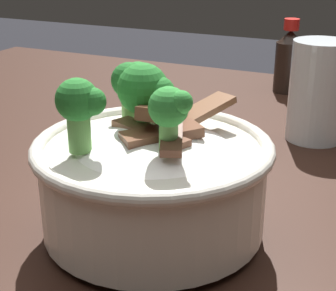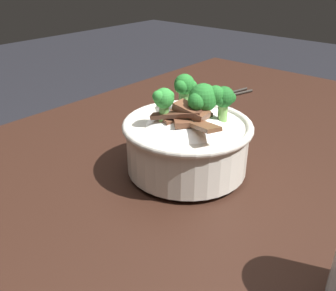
% 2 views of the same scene
% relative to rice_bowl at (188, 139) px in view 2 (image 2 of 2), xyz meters
% --- Properties ---
extents(dining_table, '(1.13, 1.02, 0.77)m').
position_rel_rice_bowl_xyz_m(dining_table, '(-0.11, 0.10, -0.17)').
color(dining_table, black).
rests_on(dining_table, ground).
extents(rice_bowl, '(0.20, 0.20, 0.15)m').
position_rel_rice_bowl_xyz_m(rice_bowl, '(0.00, 0.00, 0.00)').
color(rice_bowl, silver).
rests_on(rice_bowl, dining_table).
extents(chopsticks_pair, '(0.22, 0.08, 0.01)m').
position_rel_rice_bowl_xyz_m(chopsticks_pair, '(-0.32, -0.16, -0.06)').
color(chopsticks_pair, '#28231E').
rests_on(chopsticks_pair, dining_table).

